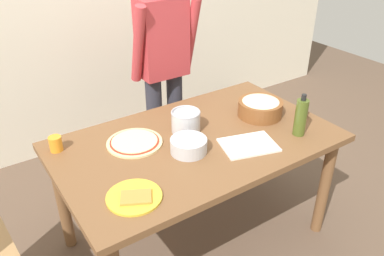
{
  "coord_description": "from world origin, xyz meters",
  "views": [
    {
      "loc": [
        -1.09,
        -1.58,
        1.94
      ],
      "look_at": [
        0.0,
        0.05,
        0.81
      ],
      "focal_mm": 36.68,
      "sensor_mm": 36.0,
      "label": 1
    }
  ],
  "objects": [
    {
      "name": "ground",
      "position": [
        0.0,
        0.0,
        0.0
      ],
      "size": [
        8.0,
        8.0,
        0.0
      ],
      "primitive_type": "plane",
      "color": "brown"
    },
    {
      "name": "dining_table",
      "position": [
        0.0,
        0.0,
        0.67
      ],
      "size": [
        1.6,
        0.96,
        0.76
      ],
      "color": "brown",
      "rests_on": "ground"
    },
    {
      "name": "person_cook",
      "position": [
        0.22,
        0.76,
        0.94
      ],
      "size": [
        0.49,
        0.25,
        1.62
      ],
      "color": "#2D2D38",
      "rests_on": "ground"
    },
    {
      "name": "pizza_raw_on_board",
      "position": [
        -0.32,
        0.16,
        0.77
      ],
      "size": [
        0.31,
        0.31,
        0.02
      ],
      "color": "beige",
      "rests_on": "dining_table"
    },
    {
      "name": "plate_with_slice",
      "position": [
        -0.53,
        -0.27,
        0.77
      ],
      "size": [
        0.26,
        0.26,
        0.02
      ],
      "color": "gold",
      "rests_on": "dining_table"
    },
    {
      "name": "popcorn_bowl",
      "position": [
        0.5,
        0.02,
        0.82
      ],
      "size": [
        0.28,
        0.28,
        0.11
      ],
      "color": "brown",
      "rests_on": "dining_table"
    },
    {
      "name": "mixing_bowl_steel",
      "position": [
        -0.11,
        -0.08,
        0.8
      ],
      "size": [
        0.2,
        0.2,
        0.08
      ],
      "color": "#B7B7BC",
      "rests_on": "dining_table"
    },
    {
      "name": "olive_oil_bottle",
      "position": [
        0.53,
        -0.28,
        0.87
      ],
      "size": [
        0.07,
        0.07,
        0.26
      ],
      "color": "#47561E",
      "rests_on": "dining_table"
    },
    {
      "name": "steel_pot",
      "position": [
        -0.0,
        0.12,
        0.83
      ],
      "size": [
        0.17,
        0.17,
        0.13
      ],
      "color": "#B7B7BC",
      "rests_on": "dining_table"
    },
    {
      "name": "cup_orange",
      "position": [
        -0.7,
        0.33,
        0.8
      ],
      "size": [
        0.07,
        0.07,
        0.08
      ],
      "primitive_type": "cylinder",
      "color": "orange",
      "rests_on": "dining_table"
    },
    {
      "name": "cup_small_brown",
      "position": [
        0.72,
        -0.13,
        0.8
      ],
      "size": [
        0.07,
        0.07,
        0.08
      ],
      "primitive_type": "cylinder",
      "color": "brown",
      "rests_on": "dining_table"
    },
    {
      "name": "cutting_board_white",
      "position": [
        0.2,
        -0.22,
        0.77
      ],
      "size": [
        0.35,
        0.29,
        0.01
      ],
      "primitive_type": "cube",
      "rotation": [
        0.0,
        0.0,
        -0.28
      ],
      "color": "white",
      "rests_on": "dining_table"
    }
  ]
}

